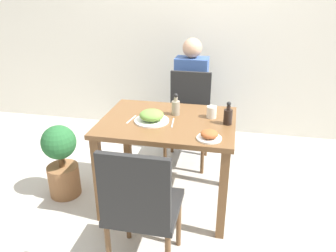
% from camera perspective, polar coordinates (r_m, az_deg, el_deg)
% --- Properties ---
extents(ground_plane, '(16.00, 16.00, 0.00)m').
position_cam_1_polar(ground_plane, '(2.82, 0.00, -12.86)').
color(ground_plane, '#B7B2A8').
extents(wall_back, '(8.00, 0.05, 2.60)m').
position_cam_1_polar(wall_back, '(3.82, 5.00, 17.94)').
color(wall_back, beige).
rests_on(wall_back, ground_plane).
extents(dining_table, '(1.00, 0.76, 0.74)m').
position_cam_1_polar(dining_table, '(2.50, 0.00, -1.40)').
color(dining_table, brown).
rests_on(dining_table, ground_plane).
extents(chair_near, '(0.42, 0.42, 0.89)m').
position_cam_1_polar(chair_near, '(1.95, -4.75, -13.59)').
color(chair_near, black).
rests_on(chair_near, ground_plane).
extents(chair_far, '(0.42, 0.42, 0.89)m').
position_cam_1_polar(chair_far, '(3.22, 3.57, 2.22)').
color(chair_far, black).
rests_on(chair_far, ground_plane).
extents(food_plate, '(0.26, 0.26, 0.09)m').
position_cam_1_polar(food_plate, '(2.41, -2.87, 1.68)').
color(food_plate, white).
rests_on(food_plate, dining_table).
extents(side_plate, '(0.17, 0.17, 0.06)m').
position_cam_1_polar(side_plate, '(2.16, 7.20, -1.63)').
color(side_plate, white).
rests_on(side_plate, dining_table).
extents(drink_cup, '(0.08, 0.08, 0.09)m').
position_cam_1_polar(drink_cup, '(2.50, 7.61, 2.43)').
color(drink_cup, silver).
rests_on(drink_cup, dining_table).
extents(sauce_bottle, '(0.06, 0.06, 0.17)m').
position_cam_1_polar(sauce_bottle, '(2.53, 1.35, 3.37)').
color(sauce_bottle, gray).
rests_on(sauce_bottle, dining_table).
extents(condiment_bottle, '(0.06, 0.06, 0.17)m').
position_cam_1_polar(condiment_bottle, '(2.40, 10.40, 1.78)').
color(condiment_bottle, black).
rests_on(condiment_bottle, dining_table).
extents(fork_utensil, '(0.03, 0.16, 0.00)m').
position_cam_1_polar(fork_utensil, '(2.47, -6.42, 1.15)').
color(fork_utensil, silver).
rests_on(fork_utensil, dining_table).
extents(spoon_utensil, '(0.03, 0.17, 0.00)m').
position_cam_1_polar(spoon_utensil, '(2.40, 0.83, 0.56)').
color(spoon_utensil, silver).
rests_on(spoon_utensil, dining_table).
extents(potted_plant_left, '(0.28, 0.28, 0.64)m').
position_cam_1_polar(potted_plant_left, '(2.87, -18.08, -5.63)').
color(potted_plant_left, brown).
rests_on(potted_plant_left, ground_plane).
extents(person_figure, '(0.34, 0.22, 1.17)m').
position_cam_1_polar(person_figure, '(3.55, 4.02, 5.62)').
color(person_figure, '#2D3347').
rests_on(person_figure, ground_plane).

